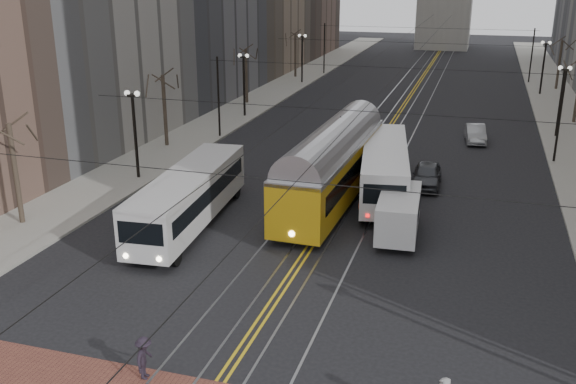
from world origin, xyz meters
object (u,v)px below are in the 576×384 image
Objects in this scene: sedan_grey at (427,175)px; pedestrian_d at (144,358)px; cargo_van at (399,216)px; rear_bus at (384,171)px; transit_bus at (190,200)px; streetcar at (333,172)px; sedan_silver at (475,134)px.

pedestrian_d is (-7.14, -23.50, 0.03)m from sedan_grey.
rear_bus is at bearing 101.97° from cargo_van.
streetcar is at bearing 39.58° from transit_bus.
rear_bus is 21.59m from pedestrian_d.
rear_bus is 2.84× the size of sedan_silver.
pedestrian_d is (-9.83, -36.07, 0.09)m from sedan_silver.
sedan_grey is (5.14, 4.37, -1.06)m from streetcar.
transit_bus is 2.89× the size of sedan_silver.
sedan_silver is at bearing -22.21° from pedestrian_d.
pedestrian_d is (-6.50, -14.73, -0.36)m from cargo_van.
cargo_van is 1.17× the size of sedan_grey.
transit_bus is 2.74× the size of sedan_grey.
sedan_grey is at bearing 38.03° from transit_bus.
sedan_silver is (7.83, 16.93, -1.13)m from streetcar.
pedestrian_d is at bearing -75.69° from transit_bus.
sedan_grey is (2.37, 2.46, -0.80)m from rear_bus.
sedan_grey is 1.05× the size of sedan_silver.
sedan_silver is at bearing 77.78° from cargo_van.
streetcar is 6.83m from sedan_grey.
streetcar reaches higher than transit_bus.
rear_bus is 7.70× the size of pedestrian_d.
cargo_van is at bearing -95.91° from sedan_grey.
cargo_van is (10.88, 1.75, -0.36)m from transit_bus.
sedan_silver is at bearing 66.99° from streetcar.
sedan_silver is at bearing 76.22° from sedan_grey.
streetcar reaches higher than sedan_silver.
pedestrian_d is at bearing -111.40° from rear_bus.
rear_bus is 2.70× the size of sedan_grey.
streetcar is 9.99× the size of pedestrian_d.
pedestrian_d reaches higher than sedan_grey.
rear_bus is at bearing -135.70° from sedan_grey.
transit_bus is at bearing -128.01° from sedan_silver.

